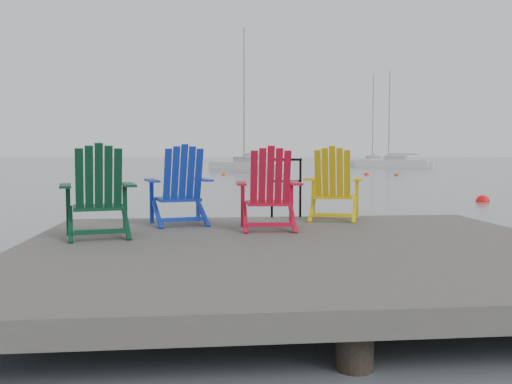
{
  "coord_description": "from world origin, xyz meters",
  "views": [
    {
      "loc": [
        -1.03,
        -5.72,
        1.47
      ],
      "look_at": [
        -0.16,
        2.98,
        0.85
      ],
      "focal_mm": 38.0,
      "sensor_mm": 36.0,
      "label": 1
    }
  ],
  "objects": [
    {
      "name": "buoy_a",
      "position": [
        7.49,
        9.96,
        0.0
      ],
      "size": [
        0.41,
        0.41,
        0.41
      ],
      "primitive_type": "sphere",
      "color": "red",
      "rests_on": "ground"
    },
    {
      "name": "dock",
      "position": [
        0.0,
        0.0,
        0.35
      ],
      "size": [
        6.0,
        5.0,
        1.4
      ],
      "color": "#292724",
      "rests_on": "ground"
    },
    {
      "name": "sailboat_far",
      "position": [
        19.15,
        50.27,
        0.36
      ],
      "size": [
        7.42,
        5.57,
        10.48
      ],
      "rotation": [
        0.0,
        0.0,
        1.02
      ],
      "color": "silver",
      "rests_on": "ground"
    },
    {
      "name": "sailboat_mid",
      "position": [
        19.74,
        58.78,
        0.36
      ],
      "size": [
        3.74,
        8.42,
        11.3
      ],
      "rotation": [
        0.0,
        0.0,
        -0.2
      ],
      "color": "silver",
      "rests_on": "ground"
    },
    {
      "name": "buoy_c",
      "position": [
        10.12,
        30.19,
        0.0
      ],
      "size": [
        0.35,
        0.35,
        0.35
      ],
      "primitive_type": "sphere",
      "color": "red",
      "rests_on": "ground"
    },
    {
      "name": "chair_blue",
      "position": [
        -1.33,
        1.67,
        1.03
      ],
      "size": [
        0.97,
        0.92,
        1.06
      ],
      "rotation": [
        0.0,
        0.0,
        0.24
      ],
      "color": "#102CAE",
      "rests_on": "dock"
    },
    {
      "name": "chair_red",
      "position": [
        -0.19,
        1.06,
        1.02
      ],
      "size": [
        0.85,
        0.79,
        1.03
      ],
      "rotation": [
        0.0,
        0.0,
        -0.04
      ],
      "color": "red",
      "rests_on": "dock"
    },
    {
      "name": "sailboat_near",
      "position": [
        2.64,
        38.24,
        0.36
      ],
      "size": [
        6.17,
        8.68,
        11.94
      ],
      "rotation": [
        0.0,
        0.0,
        0.5
      ],
      "color": "silver",
      "rests_on": "ground"
    },
    {
      "name": "chair_yellow",
      "position": [
        0.87,
        1.97,
        1.03
      ],
      "size": [
        0.99,
        0.94,
        1.04
      ],
      "rotation": [
        0.0,
        0.0,
        -0.31
      ],
      "color": "#DDBB0C",
      "rests_on": "dock"
    },
    {
      "name": "buoy_d",
      "position": [
        11.87,
        29.21,
        0.0
      ],
      "size": [
        0.33,
        0.33,
        0.33
      ],
      "primitive_type": "sphere",
      "color": "#BC3F0B",
      "rests_on": "ground"
    },
    {
      "name": "buoy_b",
      "position": [
        0.42,
        30.91,
        0.0
      ],
      "size": [
        0.31,
        0.31,
        0.31
      ],
      "primitive_type": "sphere",
      "color": "#CD490C",
      "rests_on": "ground"
    },
    {
      "name": "chair_green",
      "position": [
        -2.22,
        0.62,
        1.03
      ],
      "size": [
        0.96,
        0.91,
        1.05
      ],
      "rotation": [
        0.0,
        0.0,
        0.23
      ],
      "color": "#09351F",
      "rests_on": "dock"
    },
    {
      "name": "handrail",
      "position": [
        0.25,
        2.45,
        1.04
      ],
      "size": [
        0.48,
        0.04,
        0.9
      ],
      "color": "black",
      "rests_on": "dock"
    },
    {
      "name": "ground",
      "position": [
        0.0,
        0.0,
        0.0
      ],
      "size": [
        400.0,
        400.0,
        0.0
      ],
      "primitive_type": "plane",
      "color": "slate",
      "rests_on": "ground"
    }
  ]
}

